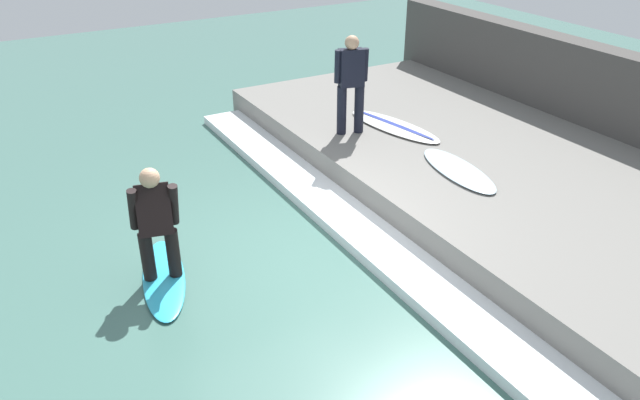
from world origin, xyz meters
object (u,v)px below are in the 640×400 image
Objects in this scene: surfboard_riding at (164,278)px; surfboard_waiting_near at (394,126)px; surfer_riding at (155,219)px; surfer_waiting_near at (351,80)px; surfboard_spare at (458,170)px.

surfboard_waiting_near is at bearing 20.40° from surfboard_riding.
surfer_riding is at bearing -159.60° from surfboard_waiting_near.
surfboard_riding is 4.46m from surfer_waiting_near.
surfer_riding is at bearing 177.64° from surfboard_spare.
surfer_riding reaches higher than surfboard_spare.
surfer_waiting_near is 1.18m from surfboard_waiting_near.
surfboard_waiting_near is (0.77, -0.19, -0.87)m from surfer_waiting_near.
surfboard_waiting_near is (4.57, 1.70, -0.33)m from surfer_riding.
surfer_waiting_near reaches higher than surfer_riding.
surfboard_spare is at bearing -96.41° from surfboard_waiting_near.
surfboard_riding is 1.05× the size of surfboard_spare.
surfboard_riding is at bearing -153.62° from surfer_waiting_near.
surfer_waiting_near is at bearing 26.38° from surfboard_riding.
surfboard_riding is 0.88× the size of surfboard_waiting_near.
surfer_riding is 4.89m from surfboard_waiting_near.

